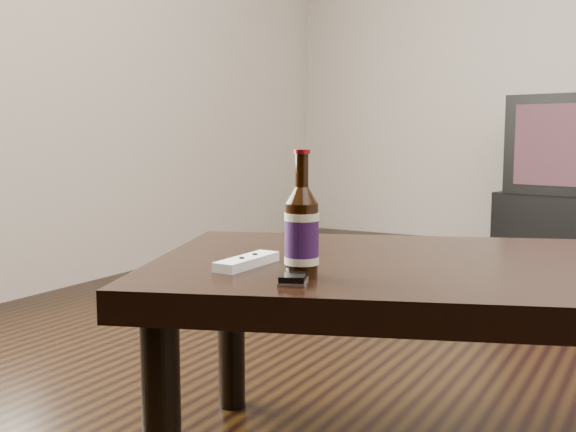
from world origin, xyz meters
The scene contains 4 objects.
coffee_table centered at (-0.36, -0.36, 0.41)m, with size 1.43×1.13×0.47m.
beer_bottle centered at (-0.56, -0.65, 0.56)m, with size 0.09×0.09×0.24m.
phone centered at (-0.55, -0.70, 0.48)m, with size 0.08×0.11×0.02m.
remote centered at (-0.70, -0.62, 0.48)m, with size 0.05×0.18×0.02m.
Camera 1 is at (0.04, -1.76, 0.74)m, focal length 42.00 mm.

